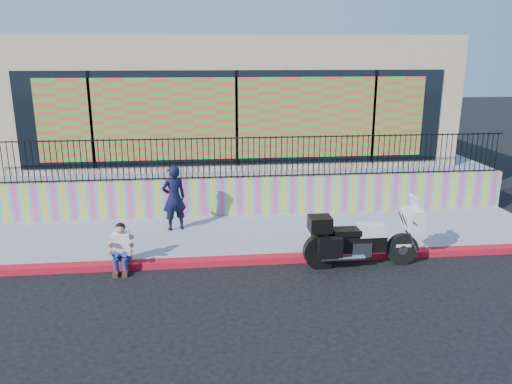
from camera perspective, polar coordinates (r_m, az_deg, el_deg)
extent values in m
plane|color=black|center=(11.71, -0.64, -8.11)|extent=(90.00, 90.00, 0.00)
cube|color=#A30B20|center=(11.68, -0.64, -7.77)|extent=(16.00, 0.30, 0.15)
cube|color=gray|center=(13.20, -1.34, -4.98)|extent=(16.00, 3.00, 0.15)
cube|color=#EE3E7E|center=(14.53, -1.90, -0.48)|extent=(16.00, 0.20, 1.10)
cube|color=gray|center=(19.49, -3.04, 3.37)|extent=(16.00, 10.00, 1.25)
cube|color=tan|center=(18.92, -3.12, 11.04)|extent=(14.00, 8.00, 4.00)
cube|color=black|center=(14.97, -2.23, 8.39)|extent=(12.60, 0.04, 2.80)
cube|color=#E24B32|center=(14.94, -2.22, 8.37)|extent=(11.48, 0.02, 2.40)
cylinder|color=black|center=(11.99, 16.33, -6.28)|extent=(0.73, 0.16, 0.73)
cylinder|color=black|center=(11.42, 7.48, -6.87)|extent=(0.73, 0.16, 0.73)
cube|color=black|center=(11.61, 12.07, -5.72)|extent=(1.06, 0.31, 0.38)
cube|color=silver|center=(11.63, 11.78, -6.25)|extent=(0.44, 0.38, 0.33)
cube|color=silver|center=(11.56, 13.10, -4.22)|extent=(0.61, 0.36, 0.27)
cube|color=black|center=(11.39, 10.29, -4.48)|extent=(0.61, 0.38, 0.13)
cube|color=silver|center=(11.83, 17.49, -2.95)|extent=(0.33, 0.58, 0.47)
cube|color=silver|center=(11.75, 17.83, -1.30)|extent=(0.20, 0.51, 0.38)
cube|color=black|center=(11.17, 7.32, -3.61)|extent=(0.49, 0.47, 0.33)
cube|color=black|center=(11.06, 8.49, -6.30)|extent=(0.53, 0.20, 0.44)
cube|color=black|center=(11.66, 7.67, -5.11)|extent=(0.53, 0.20, 0.44)
cube|color=silver|center=(11.95, 16.37, -5.78)|extent=(0.36, 0.18, 0.07)
imported|color=black|center=(13.34, -9.36, -0.66)|extent=(0.74, 0.61, 1.75)
cube|color=navy|center=(11.77, -14.96, -7.26)|extent=(0.36, 0.28, 0.18)
cube|color=white|center=(11.60, -15.11, -5.74)|extent=(0.38, 0.27, 0.54)
sphere|color=tan|center=(11.45, -15.26, -4.13)|extent=(0.21, 0.21, 0.21)
cube|color=#472814|center=(11.46, -15.71, -8.98)|extent=(0.11, 0.26, 0.10)
cube|color=#472814|center=(11.43, -14.71, -8.98)|extent=(0.11, 0.26, 0.10)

